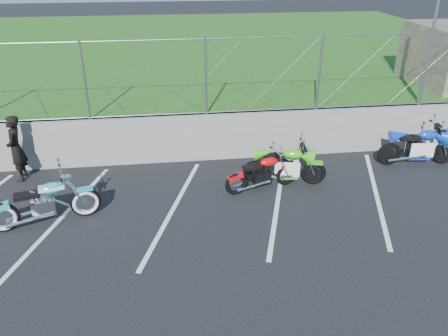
{
  "coord_description": "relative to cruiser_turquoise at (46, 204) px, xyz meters",
  "views": [
    {
      "loc": [
        0.05,
        -7.45,
        5.21
      ],
      "look_at": [
        1.18,
        1.3,
        0.78
      ],
      "focal_mm": 35.0,
      "sensor_mm": 36.0,
      "label": 1
    }
  ],
  "objects": [
    {
      "name": "ground",
      "position": [
        2.64,
        -0.75,
        -0.46
      ],
      "size": [
        90.0,
        90.0,
        0.0
      ],
      "primitive_type": "plane",
      "color": "black",
      "rests_on": "ground"
    },
    {
      "name": "sportbike_green",
      "position": [
        5.42,
        1.07,
        -0.0
      ],
      "size": [
        2.02,
        0.72,
        1.06
      ],
      "rotation": [
        0.0,
        0.0,
        -0.19
      ],
      "color": "black",
      "rests_on": "ground"
    },
    {
      "name": "person_standing",
      "position": [
        -1.12,
        2.16,
        0.38
      ],
      "size": [
        0.44,
        0.63,
        1.68
      ],
      "primitive_type": "imported",
      "rotation": [
        0.0,
        0.0,
        -1.51
      ],
      "color": "black",
      "rests_on": "ground"
    },
    {
      "name": "retaining_wall",
      "position": [
        2.64,
        2.75,
        0.19
      ],
      "size": [
        30.0,
        0.22,
        1.3
      ],
      "primitive_type": "cube",
      "color": "slate",
      "rests_on": "ground"
    },
    {
      "name": "parking_lines",
      "position": [
        3.84,
        0.25,
        -0.46
      ],
      "size": [
        18.29,
        4.31,
        0.01
      ],
      "color": "silver",
      "rests_on": "ground"
    },
    {
      "name": "sign_pole",
      "position": [
        9.84,
        3.15,
        2.34
      ],
      "size": [
        0.08,
        0.08,
        3.0
      ],
      "primitive_type": "cylinder",
      "color": "gray",
      "rests_on": "grass_field"
    },
    {
      "name": "cruiser_turquoise",
      "position": [
        0.0,
        0.0,
        0.0
      ],
      "size": [
        2.25,
        0.8,
        1.14
      ],
      "rotation": [
        0.0,
        0.0,
        0.25
      ],
      "color": "black",
      "rests_on": "ground"
    },
    {
      "name": "sportbike_blue",
      "position": [
        9.22,
        1.67,
        0.02
      ],
      "size": [
        2.16,
        0.77,
        1.12
      ],
      "rotation": [
        0.0,
        0.0,
        -0.08
      ],
      "color": "black",
      "rests_on": "ground"
    },
    {
      "name": "naked_orange",
      "position": [
        4.8,
        0.84,
        -0.06
      ],
      "size": [
        1.86,
        0.67,
        0.94
      ],
      "rotation": [
        0.0,
        0.0,
        0.24
      ],
      "color": "black",
      "rests_on": "ground"
    },
    {
      "name": "chain_link_fence",
      "position": [
        2.64,
        2.75,
        1.84
      ],
      "size": [
        28.0,
        0.03,
        2.0
      ],
      "color": "gray",
      "rests_on": "retaining_wall"
    },
    {
      "name": "grass_field",
      "position": [
        2.64,
        12.75,
        0.19
      ],
      "size": [
        30.0,
        20.0,
        1.3
      ],
      "primitive_type": "cube",
      "color": "#1E4B14",
      "rests_on": "ground"
    }
  ]
}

